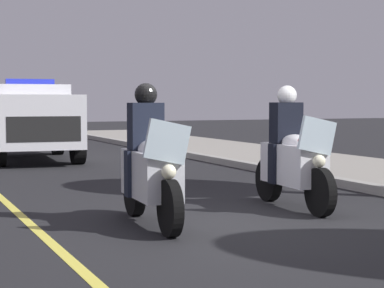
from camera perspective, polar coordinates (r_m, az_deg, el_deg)
ground_plane at (r=8.32m, az=4.08°, el=-6.79°), size 80.00×80.00×0.00m
lane_stripe_center at (r=7.54m, az=-11.87°, el=-7.92°), size 48.00×0.12×0.01m
police_motorcycle_lead_left at (r=8.23m, az=-3.51°, el=-1.99°), size 2.14×0.61×1.72m
police_motorcycle_lead_right at (r=9.62m, az=8.39°, el=-1.20°), size 2.14×0.61×1.72m
police_suv at (r=17.74m, az=-13.32°, el=2.13°), size 5.01×2.33×2.05m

